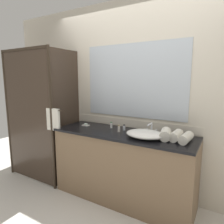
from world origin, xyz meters
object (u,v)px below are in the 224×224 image
rolled_towel_near_edge (186,138)px  soap_dish (86,125)px  amenity_bottle_shampoo (119,129)px  rolled_towel_far_edge (165,134)px  amenity_bottle_conditioner (111,125)px  faucet (151,130)px  sink_basin (145,134)px  rolled_towel_middle (176,136)px  amenity_bottle_lotion (124,128)px

rolled_towel_near_edge → soap_dish: bearing=177.1°
amenity_bottle_shampoo → rolled_towel_far_edge: rolled_towel_far_edge is taller
amenity_bottle_conditioner → amenity_bottle_shampoo: bearing=-33.7°
soap_dish → amenity_bottle_conditioner: (0.39, 0.07, 0.03)m
amenity_bottle_shampoo → faucet: bearing=17.8°
faucet → amenity_bottle_conditioner: size_ratio=2.03×
soap_dish → faucet: bearing=4.0°
sink_basin → faucet: (0.00, 0.19, 0.01)m
soap_dish → rolled_towel_middle: rolled_towel_middle is taller
sink_basin → amenity_bottle_conditioner: size_ratio=5.45×
rolled_towel_middle → rolled_towel_far_edge: bearing=-167.1°
amenity_bottle_shampoo → rolled_towel_middle: rolled_towel_middle is taller
rolled_towel_near_edge → rolled_towel_far_edge: 0.22m
amenity_bottle_shampoo → amenity_bottle_conditioner: size_ratio=1.10×
amenity_bottle_lotion → soap_dish: bearing=-175.5°
soap_dish → amenity_bottle_lotion: (0.59, 0.05, 0.02)m
soap_dish → rolled_towel_far_edge: rolled_towel_far_edge is taller
sink_basin → amenity_bottle_conditioner: sink_basin is taller
rolled_towel_near_edge → rolled_towel_middle: size_ratio=1.09×
rolled_towel_near_edge → rolled_towel_far_edge: rolled_towel_far_edge is taller
rolled_towel_near_edge → amenity_bottle_shampoo: bearing=179.0°
soap_dish → amenity_bottle_conditioner: bearing=10.1°
amenity_bottle_shampoo → amenity_bottle_lotion: (0.02, 0.10, -0.01)m
amenity_bottle_shampoo → rolled_towel_near_edge: 0.82m
amenity_bottle_shampoo → rolled_towel_near_edge: size_ratio=0.36×
amenity_bottle_conditioner → rolled_towel_middle: 0.90m
amenity_bottle_conditioner → sink_basin: bearing=-18.6°
rolled_towel_near_edge → amenity_bottle_conditioner: bearing=172.1°
soap_dish → rolled_towel_far_edge: size_ratio=0.43×
amenity_bottle_lotion → sink_basin: bearing=-25.2°
sink_basin → soap_dish: sink_basin is taller
soap_dish → rolled_towel_near_edge: 1.39m
rolled_towel_middle → sink_basin: bearing=-166.0°
soap_dish → rolled_towel_middle: size_ratio=0.43×
soap_dish → rolled_towel_middle: (1.28, -0.04, 0.04)m
rolled_towel_far_edge → sink_basin: bearing=-165.4°
amenity_bottle_conditioner → amenity_bottle_lotion: bearing=-5.9°
amenity_bottle_lotion → rolled_towel_middle: rolled_towel_middle is taller
amenity_bottle_shampoo → amenity_bottle_conditioner: bearing=146.3°
soap_dish → amenity_bottle_lotion: amenity_bottle_lotion is taller
amenity_bottle_conditioner → rolled_towel_near_edge: 1.01m
sink_basin → rolled_towel_middle: size_ratio=1.95×
faucet → amenity_bottle_shampoo: (-0.38, -0.12, -0.01)m
soap_dish → amenity_bottle_lotion: bearing=4.5°
faucet → rolled_towel_near_edge: 0.45m
amenity_bottle_conditioner → rolled_towel_far_edge: bearing=-9.9°
faucet → amenity_bottle_lotion: bearing=-176.9°
soap_dish → rolled_towel_near_edge: size_ratio=0.39×
amenity_bottle_lotion → rolled_towel_far_edge: bearing=-11.3°
amenity_bottle_shampoo → amenity_bottle_conditioner: 0.22m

